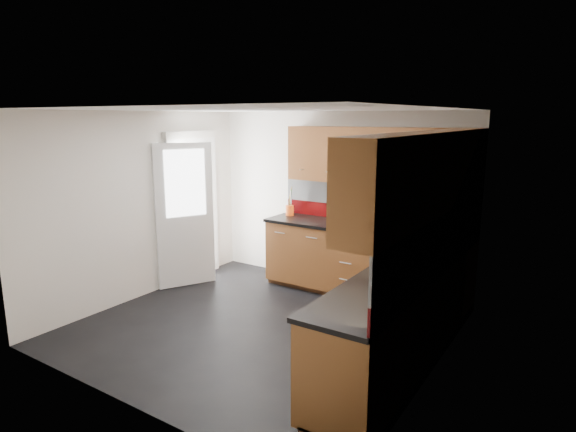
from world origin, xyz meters
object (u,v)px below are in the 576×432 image
Objects in this scene: gas_hob at (356,225)px; utensil_pot at (290,209)px; toaster at (416,225)px; food_processor at (434,234)px.

gas_hob is 1.42× the size of utensil_pot.
toaster is 0.91× the size of food_processor.
utensil_pot is 1.64× the size of toaster.
utensil_pot is at bearing 166.90° from food_processor.
gas_hob is 1.11m from utensil_pot.
food_processor is (2.22, -0.52, 0.03)m from utensil_pot.
utensil_pot is (-1.10, 0.13, 0.08)m from gas_hob.
gas_hob is 0.76m from toaster.
food_processor reaches higher than gas_hob.
food_processor is at bearing -19.20° from gas_hob.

